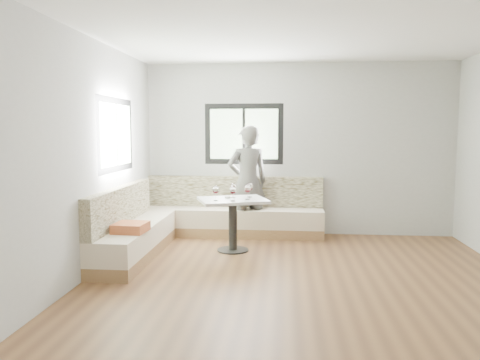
% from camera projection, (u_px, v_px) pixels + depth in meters
% --- Properties ---
extents(room, '(5.01, 5.01, 2.81)m').
position_uv_depth(room, '(297.00, 157.00, 5.27)').
color(room, brown).
rests_on(room, ground).
extents(banquette, '(2.90, 2.80, 0.95)m').
position_uv_depth(banquette, '(193.00, 222.00, 7.06)').
color(banquette, '#9B744C').
rests_on(banquette, ground).
extents(table, '(1.10, 0.98, 0.75)m').
position_uv_depth(table, '(233.00, 212.00, 6.61)').
color(table, black).
rests_on(table, ground).
extents(person, '(0.76, 0.64, 1.79)m').
position_uv_depth(person, '(248.00, 182.00, 7.46)').
color(person, '#595853').
rests_on(person, ground).
extents(olive_ramekin, '(0.09, 0.09, 0.03)m').
position_uv_depth(olive_ramekin, '(228.00, 197.00, 6.62)').
color(olive_ramekin, white).
rests_on(olive_ramekin, table).
extents(wine_glass_a, '(0.09, 0.09, 0.21)m').
position_uv_depth(wine_glass_a, '(216.00, 190.00, 6.39)').
color(wine_glass_a, white).
rests_on(wine_glass_a, table).
extents(wine_glass_b, '(0.09, 0.09, 0.21)m').
position_uv_depth(wine_glass_b, '(233.00, 191.00, 6.35)').
color(wine_glass_b, white).
rests_on(wine_glass_b, table).
extents(wine_glass_c, '(0.09, 0.09, 0.21)m').
position_uv_depth(wine_glass_c, '(247.00, 189.00, 6.50)').
color(wine_glass_c, white).
rests_on(wine_glass_c, table).
extents(wine_glass_d, '(0.09, 0.09, 0.21)m').
position_uv_depth(wine_glass_d, '(233.00, 188.00, 6.68)').
color(wine_glass_d, white).
rests_on(wine_glass_d, table).
extents(wine_glass_e, '(0.09, 0.09, 0.21)m').
position_uv_depth(wine_glass_e, '(250.00, 187.00, 6.74)').
color(wine_glass_e, white).
rests_on(wine_glass_e, table).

